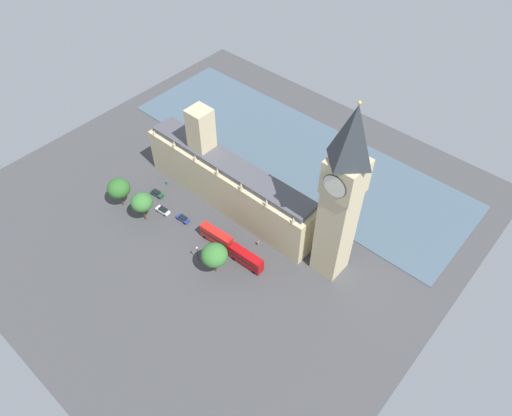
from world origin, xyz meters
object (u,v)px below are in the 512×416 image
Objects in this scene: plane_tree_leading at (214,255)px; clock_tower at (342,195)px; pedestrian_far_end at (258,243)px; car_white_midblock at (163,210)px; street_lamp_slot_10 at (138,203)px; car_dark_green_opposite_hall at (157,193)px; double_decker_bus_kerbside at (217,236)px; pedestrian_by_river_gate at (167,183)px; car_blue_near_tower at (183,218)px; plane_tree_under_trees at (142,202)px; plane_tree_trailing at (119,188)px; parliament_building at (228,180)px; street_lamp_slot_11 at (197,251)px; double_decker_bus_corner at (246,258)px.

clock_tower is at bearing 134.53° from plane_tree_leading.
plane_tree_leading reaches higher than pedestrian_far_end.
plane_tree_leading reaches higher than car_white_midblock.
pedestrian_far_end is at bearing 112.76° from street_lamp_slot_10.
car_dark_green_opposite_hall is 27.69m from double_decker_bus_kerbside.
plane_tree_leading reaches higher than pedestrian_by_river_gate.
car_white_midblock is 1.13× the size of car_blue_near_tower.
plane_tree_under_trees is at bearing 105.64° from double_decker_bus_kerbside.
plane_tree_trailing is at bearing -81.59° from street_lamp_slot_10.
parliament_building is 9.11× the size of street_lamp_slot_10.
car_blue_near_tower is at bearing 119.87° from street_lamp_slot_10.
plane_tree_under_trees is at bearing -18.54° from pedestrian_far_end.
pedestrian_far_end is at bearing -69.21° from clock_tower.
parliament_building is 12.34× the size of car_white_midblock.
car_blue_near_tower is 0.41× the size of double_decker_bus_kerbside.
street_lamp_slot_10 is (6.74, -11.74, 3.74)m from car_blue_near_tower.
car_blue_near_tower is at bearing 128.24° from plane_tree_under_trees.
street_lamp_slot_11 is (14.48, 29.78, 3.47)m from pedestrian_by_river_gate.
car_blue_near_tower is 0.43× the size of plane_tree_leading.
plane_tree_trailing reaches higher than car_dark_green_opposite_hall.
car_dark_green_opposite_hall is 0.45× the size of plane_tree_trailing.
street_lamp_slot_10 is (21.86, -16.36, -4.18)m from parliament_building.
clock_tower is 5.40× the size of plane_tree_under_trees.
double_decker_bus_corner reaches higher than pedestrian_by_river_gate.
plane_tree_leading reaches higher than car_dark_green_opposite_hall.
pedestrian_by_river_gate is (7.92, -20.06, -8.07)m from parliament_building.
street_lamp_slot_11 is at bearing 88.81° from street_lamp_slot_10.
parliament_building reaches higher than pedestrian_by_river_gate.
plane_tree_under_trees reaches higher than car_white_midblock.
car_dark_green_opposite_hall is at bearing -103.65° from plane_tree_leading.
plane_tree_under_trees is at bearing -66.59° from clock_tower.
double_decker_bus_corner is 37.73m from street_lamp_slot_10.
double_decker_bus_kerbside and double_decker_bus_corner have the same top height.
plane_tree_under_trees is 1.67× the size of street_lamp_slot_11.
double_decker_bus_corner is at bearing -90.22° from car_blue_near_tower.
parliament_building is 13.39× the size of car_dark_green_opposite_hall.
parliament_building is at bearing -143.84° from plane_tree_leading.
plane_tree_trailing is at bearing 101.25° from double_decker_bus_kerbside.
pedestrian_far_end is at bearing 35.35° from pedestrian_by_river_gate.
parliament_building is 5.74× the size of double_decker_bus_corner.
double_decker_bus_kerbside is 8.30m from street_lamp_slot_11.
plane_tree_under_trees is (7.87, -22.51, 4.63)m from double_decker_bus_kerbside.
car_blue_near_tower is at bearing 112.44° from plane_tree_trailing.
car_white_midblock is at bearing -99.84° from plane_tree_leading.
car_white_midblock is at bearing -25.69° from pedestrian_far_end.
clock_tower is 69.04m from plane_tree_trailing.
plane_tree_leading is 32.29m from street_lamp_slot_10.
car_white_midblock is 32.37m from double_decker_bus_corner.
plane_tree_leading is at bearing 90.93° from plane_tree_under_trees.
parliament_building is 17.95m from double_decker_bus_kerbside.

